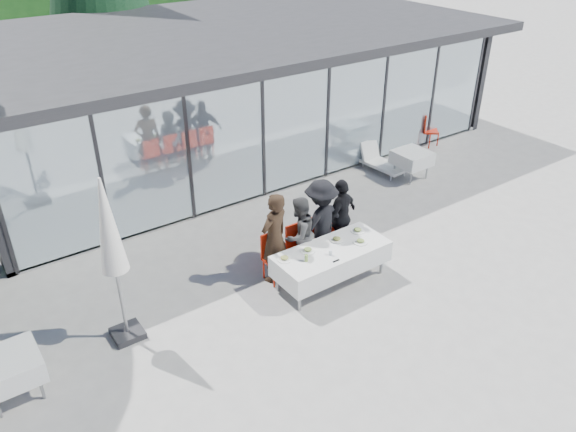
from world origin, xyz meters
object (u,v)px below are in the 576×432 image
at_px(plate_d, 358,230).
at_px(spare_table_right, 412,158).
at_px(diner_chair_a, 274,254).
at_px(spare_table_left, 10,368).
at_px(diner_chair_d, 339,229).
at_px(juice_bottle, 306,258).
at_px(diner_c, 321,222).
at_px(spare_chair_b, 350,144).
at_px(diner_a, 274,238).
at_px(plate_c, 337,239).
at_px(spare_chair_a, 427,128).
at_px(plate_b, 308,250).
at_px(dining_table, 331,258).
at_px(plate_a, 285,258).
at_px(diner_chair_b, 298,245).
at_px(market_umbrella, 110,237).
at_px(plate_extra, 360,241).
at_px(lounger, 379,161).
at_px(diner_b, 299,235).
at_px(diner_chair_c, 319,237).
at_px(folded_eyeglasses, 336,261).
at_px(diner_d, 341,217).

relative_size(plate_d, spare_table_right, 0.33).
distance_m(diner_chair_a, spare_table_left, 4.84).
bearing_deg(spare_table_left, spare_table_right, 10.75).
distance_m(diner_chair_d, juice_bottle, 1.68).
bearing_deg(spare_table_left, diner_chair_d, 2.49).
height_order(diner_c, spare_chair_b, diner_c).
relative_size(diner_a, plate_c, 6.58).
bearing_deg(spare_chair_a, plate_b, -153.55).
bearing_deg(dining_table, spare_chair_b, 45.77).
bearing_deg(plate_a, plate_d, -0.50).
distance_m(diner_chair_b, market_umbrella, 3.86).
xyz_separation_m(plate_a, market_umbrella, (-2.89, 0.54, 1.22)).
relative_size(plate_extra, lounger, 0.21).
distance_m(diner_chair_a, market_umbrella, 3.33).
relative_size(diner_b, spare_chair_b, 1.63).
relative_size(dining_table, spare_chair_a, 2.32).
height_order(diner_chair_d, lounger, diner_chair_d).
xyz_separation_m(diner_a, plate_extra, (1.42, -0.85, -0.15)).
bearing_deg(diner_b, diner_c, 163.42).
relative_size(diner_chair_b, diner_chair_c, 1.00).
bearing_deg(spare_chair_b, plate_c, -133.56).
relative_size(diner_chair_d, juice_bottle, 7.27).
bearing_deg(diner_b, dining_table, 91.98).
relative_size(diner_chair_b, plate_c, 3.46).
bearing_deg(diner_chair_c, plate_b, -142.43).
bearing_deg(spare_table_right, plate_c, -153.07).
xyz_separation_m(diner_c, plate_d, (0.54, -0.51, -0.13)).
relative_size(diner_c, spare_chair_b, 1.85).
xyz_separation_m(folded_eyeglasses, spare_chair_b, (4.19, 4.47, -0.22)).
xyz_separation_m(diner_chair_a, plate_d, (1.65, -0.54, 0.24)).
distance_m(diner_chair_d, market_umbrella, 4.86).
xyz_separation_m(diner_a, diner_chair_c, (1.11, 0.03, -0.39)).
height_order(plate_b, lounger, plate_b).
distance_m(plate_extra, juice_bottle, 1.24).
relative_size(diner_c, folded_eyeglasses, 12.91).
bearing_deg(spare_chair_b, diner_d, -133.19).
bearing_deg(diner_chair_b, juice_bottle, -116.24).
distance_m(diner_chair_c, plate_a, 1.35).
bearing_deg(plate_d, spare_table_right, 29.94).
relative_size(dining_table, plate_a, 8.03).
relative_size(plate_extra, spare_table_right, 0.33).
xyz_separation_m(diner_b, spare_chair_b, (4.24, 3.39, -0.26)).
height_order(diner_chair_a, spare_chair_a, same).
height_order(dining_table, plate_b, plate_b).
distance_m(plate_b, market_umbrella, 3.66).
bearing_deg(diner_c, market_umbrella, -6.64).
distance_m(diner_chair_b, spare_table_left, 5.42).
bearing_deg(diner_chair_b, diner_chair_c, 0.00).
relative_size(diner_c, spare_table_left, 2.10).
relative_size(plate_b, folded_eyeglasses, 2.01).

